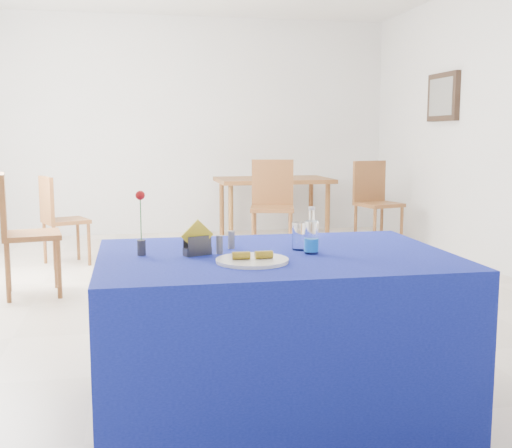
{
  "coord_description": "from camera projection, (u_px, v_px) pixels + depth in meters",
  "views": [
    {
      "loc": [
        -0.88,
        -4.98,
        1.3
      ],
      "look_at": [
        -0.36,
        -2.3,
        0.92
      ],
      "focal_mm": 45.0,
      "sensor_mm": 36.0,
      "label": 1
    }
  ],
  "objects": [
    {
      "name": "napkin_holder",
      "position": [
        197.0,
        244.0,
        2.89
      ],
      "size": [
        0.15,
        0.1,
        0.16
      ],
      "color": "#333337",
      "rests_on": "blue_table"
    },
    {
      "name": "chair_win_a",
      "position": [
        19.0,
        226.0,
        5.12
      ],
      "size": [
        0.51,
        0.51,
        1.0
      ],
      "rotation": [
        0.0,
        0.0,
        1.74
      ],
      "color": "brown",
      "rests_on": "floor"
    },
    {
      "name": "picture_frame",
      "position": [
        443.0,
        97.0,
        6.97
      ],
      "size": [
        0.06,
        0.64,
        0.52
      ],
      "primitive_type": "cube",
      "color": "black",
      "rests_on": "room_shell"
    },
    {
      "name": "oak_table",
      "position": [
        273.0,
        184.0,
        8.01
      ],
      "size": [
        1.41,
        0.92,
        0.76
      ],
      "color": "brown",
      "rests_on": "floor"
    },
    {
      "name": "chair_bg_right",
      "position": [
        374.0,
        197.0,
        7.52
      ],
      "size": [
        0.54,
        0.54,
        0.99
      ],
      "rotation": [
        0.0,
        0.0,
        0.26
      ],
      "color": "brown",
      "rests_on": "floor"
    },
    {
      "name": "pepper_shaker",
      "position": [
        220.0,
        245.0,
        2.93
      ],
      "size": [
        0.03,
        0.03,
        0.08
      ],
      "primitive_type": "cylinder",
      "color": "slate",
      "rests_on": "blue_table"
    },
    {
      "name": "plate",
      "position": [
        252.0,
        260.0,
        2.74
      ],
      "size": [
        0.31,
        0.31,
        0.01
      ],
      "primitive_type": "cylinder",
      "color": "white",
      "rests_on": "blue_table"
    },
    {
      "name": "drinking_glass",
      "position": [
        299.0,
        236.0,
        3.03
      ],
      "size": [
        0.07,
        0.07,
        0.13
      ],
      "primitive_type": "cylinder",
      "color": "white",
      "rests_on": "blue_table"
    },
    {
      "name": "salt_shaker",
      "position": [
        231.0,
        240.0,
        3.06
      ],
      "size": [
        0.03,
        0.03,
        0.08
      ],
      "primitive_type": "cylinder",
      "color": "slate",
      "rests_on": "blue_table"
    },
    {
      "name": "water_bottle",
      "position": [
        311.0,
        238.0,
        2.93
      ],
      "size": [
        0.07,
        0.07,
        0.21
      ],
      "color": "white",
      "rests_on": "blue_table"
    },
    {
      "name": "banana_pieces",
      "position": [
        253.0,
        255.0,
        2.73
      ],
      "size": [
        0.18,
        0.04,
        0.03
      ],
      "color": "yellow",
      "rests_on": "plate"
    },
    {
      "name": "blue_table",
      "position": [
        275.0,
        333.0,
        3.0
      ],
      "size": [
        1.6,
        1.1,
        0.76
      ],
      "color": "navy",
      "rests_on": "floor"
    },
    {
      "name": "rose_vase",
      "position": [
        141.0,
        226.0,
        2.88
      ],
      "size": [
        0.04,
        0.04,
        0.29
      ],
      "color": "#292A2F",
      "rests_on": "blue_table"
    },
    {
      "name": "picture_art",
      "position": [
        441.0,
        97.0,
        6.97
      ],
      "size": [
        0.02,
        0.52,
        0.4
      ],
      "primitive_type": "cube",
      "color": "#998C66",
      "rests_on": "room_shell"
    },
    {
      "name": "chair_win_b",
      "position": [
        57.0,
        214.0,
        6.34
      ],
      "size": [
        0.52,
        0.52,
        0.89
      ],
      "rotation": [
        0.0,
        0.0,
        1.96
      ],
      "color": "brown",
      "rests_on": "floor"
    },
    {
      "name": "chair_bg_left",
      "position": [
        272.0,
        200.0,
        6.97
      ],
      "size": [
        0.55,
        0.55,
        1.02
      ],
      "rotation": [
        0.0,
        0.0,
        -0.23
      ],
      "color": "brown",
      "rests_on": "floor"
    },
    {
      "name": "room_shell",
      "position": [
        245.0,
        76.0,
        4.94
      ],
      "size": [
        7.0,
        7.0,
        7.0
      ],
      "color": "silver",
      "rests_on": "ground"
    },
    {
      "name": "floor",
      "position": [
        246.0,
        296.0,
        5.19
      ],
      "size": [
        7.0,
        7.0,
        0.0
      ],
      "primitive_type": "plane",
      "color": "beige",
      "rests_on": "ground"
    }
  ]
}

